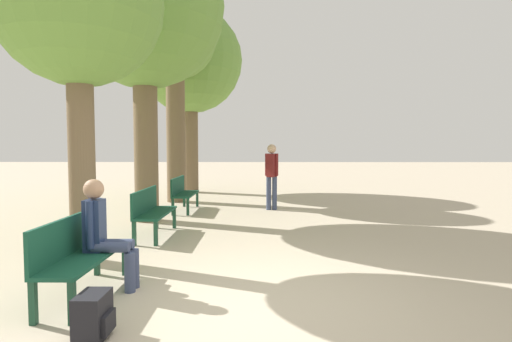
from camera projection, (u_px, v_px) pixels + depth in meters
ground_plane at (246, 307)px, 4.04m from camera, size 80.00×80.00×0.00m
bench_row_0 at (78, 250)px, 4.33m from camera, size 0.45×1.52×0.86m
bench_row_1 at (151, 209)px, 7.26m from camera, size 0.45×1.52×0.86m
bench_row_2 at (182, 191)px, 10.18m from camera, size 0.45×1.52×0.86m
tree_row_0 at (78, 6)px, 5.46m from camera, size 2.32×2.32×4.79m
tree_row_1 at (144, 10)px, 8.56m from camera, size 3.47×3.47×6.37m
tree_row_2 at (175, 45)px, 11.67m from camera, size 2.43×2.43×6.05m
tree_row_3 at (190, 62)px, 14.19m from camera, size 3.72×3.72×6.57m
person_seated at (105, 231)px, 4.51m from camera, size 0.59×0.33×1.26m
backpack at (93, 316)px, 3.38m from camera, size 0.27×0.34×0.39m
pedestrian_near at (272, 172)px, 10.32m from camera, size 0.34×0.30×1.70m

